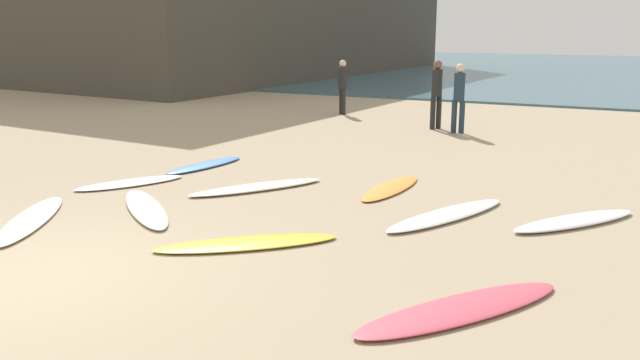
{
  "coord_description": "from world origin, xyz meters",
  "views": [
    {
      "loc": [
        6.01,
        -4.68,
        2.77
      ],
      "look_at": [
        1.34,
        4.59,
        0.3
      ],
      "focal_mm": 36.84,
      "sensor_mm": 36.0,
      "label": 1
    }
  ],
  "objects_px": {
    "beachgoer_mid": "(459,95)",
    "beachgoer_far": "(343,84)",
    "surfboard_4": "(130,183)",
    "surfboard_7": "(391,188)",
    "surfboard_9": "(146,208)",
    "surfboard_3": "(205,165)",
    "surfboard_1": "(31,219)",
    "surfboard_0": "(447,215)",
    "surfboard_8": "(575,221)",
    "beachgoer_near": "(437,90)",
    "surfboard_6": "(257,187)",
    "surfboard_2": "(247,243)",
    "surfboard_5": "(461,309)"
  },
  "relations": [
    {
      "from": "surfboard_4",
      "to": "surfboard_7",
      "type": "xyz_separation_m",
      "value": [
        4.27,
        1.73,
        -0.0
      ]
    },
    {
      "from": "surfboard_0",
      "to": "surfboard_6",
      "type": "xyz_separation_m",
      "value": [
        -3.4,
        0.17,
        -0.0
      ]
    },
    {
      "from": "beachgoer_near",
      "to": "surfboard_0",
      "type": "bearing_deg",
      "value": 53.43
    },
    {
      "from": "beachgoer_far",
      "to": "surfboard_3",
      "type": "bearing_deg",
      "value": 142.81
    },
    {
      "from": "surfboard_0",
      "to": "surfboard_3",
      "type": "bearing_deg",
      "value": 8.73
    },
    {
      "from": "surfboard_4",
      "to": "beachgoer_mid",
      "type": "height_order",
      "value": "beachgoer_mid"
    },
    {
      "from": "surfboard_2",
      "to": "beachgoer_near",
      "type": "bearing_deg",
      "value": -36.91
    },
    {
      "from": "surfboard_3",
      "to": "surfboard_9",
      "type": "distance_m",
      "value": 3.17
    },
    {
      "from": "surfboard_3",
      "to": "surfboard_4",
      "type": "distance_m",
      "value": 1.83
    },
    {
      "from": "surfboard_0",
      "to": "surfboard_3",
      "type": "xyz_separation_m",
      "value": [
        -5.31,
        1.26,
        -0.0
      ]
    },
    {
      "from": "surfboard_3",
      "to": "surfboard_9",
      "type": "bearing_deg",
      "value": -61.72
    },
    {
      "from": "beachgoer_mid",
      "to": "surfboard_5",
      "type": "bearing_deg",
      "value": 97.13
    },
    {
      "from": "surfboard_0",
      "to": "surfboard_4",
      "type": "bearing_deg",
      "value": 27.64
    },
    {
      "from": "surfboard_3",
      "to": "beachgoer_far",
      "type": "distance_m",
      "value": 8.46
    },
    {
      "from": "surfboard_5",
      "to": "beachgoer_near",
      "type": "relative_size",
      "value": 1.37
    },
    {
      "from": "surfboard_5",
      "to": "surfboard_8",
      "type": "distance_m",
      "value": 3.69
    },
    {
      "from": "surfboard_4",
      "to": "surfboard_7",
      "type": "distance_m",
      "value": 4.6
    },
    {
      "from": "surfboard_0",
      "to": "beachgoer_far",
      "type": "bearing_deg",
      "value": -35.32
    },
    {
      "from": "surfboard_0",
      "to": "beachgoer_near",
      "type": "bearing_deg",
      "value": -49.71
    },
    {
      "from": "surfboard_5",
      "to": "surfboard_8",
      "type": "bearing_deg",
      "value": 113.04
    },
    {
      "from": "beachgoer_far",
      "to": "surfboard_9",
      "type": "bearing_deg",
      "value": 146.74
    },
    {
      "from": "surfboard_6",
      "to": "surfboard_1",
      "type": "bearing_deg",
      "value": -87.77
    },
    {
      "from": "surfboard_2",
      "to": "surfboard_8",
      "type": "height_order",
      "value": "surfboard_8"
    },
    {
      "from": "surfboard_6",
      "to": "surfboard_9",
      "type": "relative_size",
      "value": 1.02
    },
    {
      "from": "surfboard_3",
      "to": "surfboard_6",
      "type": "xyz_separation_m",
      "value": [
        1.91,
        -1.09,
        0.0
      ]
    },
    {
      "from": "surfboard_8",
      "to": "beachgoer_mid",
      "type": "bearing_deg",
      "value": 153.47
    },
    {
      "from": "surfboard_1",
      "to": "surfboard_3",
      "type": "xyz_separation_m",
      "value": [
        -0.0,
        4.17,
        0.0
      ]
    },
    {
      "from": "surfboard_4",
      "to": "beachgoer_near",
      "type": "xyz_separation_m",
      "value": [
        2.96,
        8.58,
        1.01
      ]
    },
    {
      "from": "surfboard_1",
      "to": "beachgoer_far",
      "type": "height_order",
      "value": "beachgoer_far"
    },
    {
      "from": "surfboard_0",
      "to": "surfboard_3",
      "type": "distance_m",
      "value": 5.45
    },
    {
      "from": "surfboard_4",
      "to": "surfboard_6",
      "type": "height_order",
      "value": "surfboard_6"
    },
    {
      "from": "surfboard_9",
      "to": "surfboard_4",
      "type": "bearing_deg",
      "value": -90.86
    },
    {
      "from": "surfboard_8",
      "to": "beachgoer_far",
      "type": "bearing_deg",
      "value": 167.15
    },
    {
      "from": "beachgoer_mid",
      "to": "surfboard_9",
      "type": "bearing_deg",
      "value": 67.88
    },
    {
      "from": "surfboard_8",
      "to": "beachgoer_near",
      "type": "xyz_separation_m",
      "value": [
        -4.36,
        7.53,
        1.0
      ]
    },
    {
      "from": "surfboard_2",
      "to": "beachgoer_mid",
      "type": "height_order",
      "value": "beachgoer_mid"
    },
    {
      "from": "beachgoer_mid",
      "to": "beachgoer_far",
      "type": "height_order",
      "value": "beachgoer_mid"
    },
    {
      "from": "surfboard_1",
      "to": "surfboard_2",
      "type": "relative_size",
      "value": 1.04
    },
    {
      "from": "surfboard_6",
      "to": "surfboard_0",
      "type": "bearing_deg",
      "value": 31.0
    },
    {
      "from": "surfboard_1",
      "to": "surfboard_8",
      "type": "xyz_separation_m",
      "value": [
        7.02,
        3.41,
        0.01
      ]
    },
    {
      "from": "surfboard_1",
      "to": "beachgoer_near",
      "type": "distance_m",
      "value": 11.31
    },
    {
      "from": "surfboard_1",
      "to": "surfboard_6",
      "type": "height_order",
      "value": "surfboard_6"
    },
    {
      "from": "surfboard_3",
      "to": "beachgoer_mid",
      "type": "distance_m",
      "value": 7.26
    },
    {
      "from": "beachgoer_near",
      "to": "beachgoer_far",
      "type": "xyz_separation_m",
      "value": [
        -3.51,
        1.59,
        -0.1
      ]
    },
    {
      "from": "surfboard_7",
      "to": "beachgoer_near",
      "type": "height_order",
      "value": "beachgoer_near"
    },
    {
      "from": "beachgoer_near",
      "to": "beachgoer_far",
      "type": "bearing_deg",
      "value": -79.09
    },
    {
      "from": "surfboard_1",
      "to": "surfboard_3",
      "type": "bearing_deg",
      "value": 58.02
    },
    {
      "from": "surfboard_5",
      "to": "surfboard_1",
      "type": "bearing_deg",
      "value": -148.41
    },
    {
      "from": "surfboard_2",
      "to": "surfboard_4",
      "type": "height_order",
      "value": "surfboard_2"
    },
    {
      "from": "beachgoer_far",
      "to": "surfboard_0",
      "type": "bearing_deg",
      "value": 169.62
    }
  ]
}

